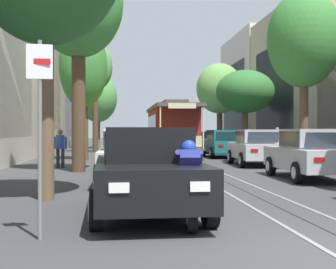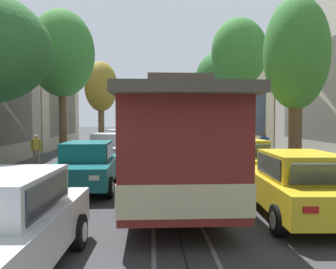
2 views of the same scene
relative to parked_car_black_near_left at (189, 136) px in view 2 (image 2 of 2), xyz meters
name	(u,v)px [view 2 (image 2 of 2)]	position (x,y,z in m)	size (l,w,h in m)	color
ground_plane	(165,176)	(2.65, 16.17, -0.80)	(160.00, 160.00, 0.00)	#38383A
trolley_track_rails	(169,191)	(2.65, 19.05, -0.79)	(1.14, 56.87, 0.01)	gray
parked_car_black_near_left	(189,136)	(0.00, 0.00, 0.00)	(2.09, 4.40, 1.58)	black
parked_car_white_second_left	(199,140)	(-0.18, 5.37, 0.00)	(2.02, 4.37, 1.58)	silver
parked_car_grey_mid_left	(214,146)	(-0.26, 10.91, 0.00)	(2.09, 4.40, 1.58)	slate
parked_car_yellow_fourth_left	(241,159)	(-0.22, 17.15, 0.00)	(2.07, 4.39, 1.58)	gold
parked_car_yellow_fifth_left	(298,185)	(-0.27, 22.31, 0.00)	(2.12, 4.41, 1.58)	gold
parked_car_grey_near_right	(126,136)	(5.49, -0.80, 0.00)	(2.12, 4.41, 1.58)	slate
parked_car_silver_second_right	(118,141)	(5.49, 5.92, 0.00)	(2.07, 4.39, 1.58)	#B7B7BC
parked_car_silver_mid_right	(108,148)	(5.47, 12.02, 0.00)	(2.14, 4.42, 1.58)	#B7B7BC
parked_car_teal_fourth_right	(87,165)	(5.37, 18.61, 0.00)	(2.03, 4.37, 1.58)	#196B70
street_tree_kerb_left_near	(217,79)	(-2.09, 2.04, 4.68)	(3.50, 3.71, 7.62)	brown
street_tree_kerb_left_second	(239,54)	(-2.02, 9.43, 5.36)	(3.33, 2.79, 8.33)	#4C3826
street_tree_kerb_left_mid	(296,56)	(-2.42, 16.88, 4.01)	(2.52, 2.50, 7.10)	brown
street_tree_kerb_right_near	(101,88)	(7.35, 0.95, 4.07)	(2.67, 2.84, 7.02)	brown
street_tree_kerb_right_second	(62,54)	(7.72, 12.23, 4.80)	(3.27, 3.44, 7.83)	brown
cable_car_trolley	(172,144)	(2.65, 20.72, 0.86)	(2.63, 9.15, 3.28)	maroon
motorcycle_with_rider	(180,137)	(0.64, -1.01, -0.15)	(0.59, 1.99, 1.37)	black
pedestrian_on_right_pavement	(36,148)	(8.99, 12.48, 0.07)	(0.55, 0.41, 1.55)	slate
pedestrian_crossing_far	(264,145)	(-2.94, 11.45, 0.09)	(0.55, 0.42, 1.58)	#282D38
fire_hydrant	(104,144)	(6.83, 3.35, -0.38)	(0.40, 0.22, 0.84)	red
street_sign_post	(204,125)	(-1.59, -1.92, 0.93)	(0.36, 0.08, 2.78)	slate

